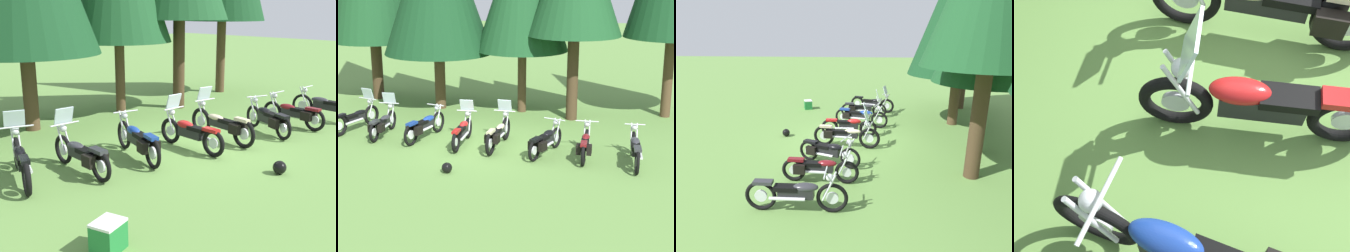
% 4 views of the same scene
% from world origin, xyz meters
% --- Properties ---
extents(ground_plane, '(80.00, 80.00, 0.00)m').
position_xyz_m(ground_plane, '(0.00, 0.00, 0.00)').
color(ground_plane, '#608C42').
extents(motorcycle_0, '(1.00, 2.25, 1.37)m').
position_xyz_m(motorcycle_0, '(-4.64, 0.98, 0.46)').
color(motorcycle_0, black).
rests_on(motorcycle_0, ground_plane).
extents(motorcycle_1, '(0.71, 2.20, 1.35)m').
position_xyz_m(motorcycle_1, '(-3.48, 0.51, 0.45)').
color(motorcycle_1, black).
rests_on(motorcycle_1, ground_plane).
extents(motorcycle_2, '(0.91, 2.32, 1.02)m').
position_xyz_m(motorcycle_2, '(-1.99, 0.41, 0.47)').
color(motorcycle_2, black).
rests_on(motorcycle_2, ground_plane).
extents(motorcycle_3, '(0.67, 2.20, 1.35)m').
position_xyz_m(motorcycle_3, '(-0.60, 0.04, 0.46)').
color(motorcycle_3, black).
rests_on(motorcycle_3, ground_plane).
extents(motorcycle_4, '(0.72, 2.41, 1.39)m').
position_xyz_m(motorcycle_4, '(0.57, -0.03, 0.47)').
color(motorcycle_4, black).
rests_on(motorcycle_4, ground_plane).
extents(motorcycle_5, '(1.02, 2.02, 0.99)m').
position_xyz_m(motorcycle_5, '(2.11, -0.47, 0.45)').
color(motorcycle_5, black).
rests_on(motorcycle_5, ground_plane).
extents(motorcycle_6, '(0.71, 2.14, 0.98)m').
position_xyz_m(motorcycle_6, '(3.31, -0.56, 0.43)').
color(motorcycle_6, black).
rests_on(motorcycle_6, ground_plane).
extents(motorcycle_7, '(0.60, 2.39, 1.02)m').
position_xyz_m(motorcycle_7, '(4.76, -0.82, 0.47)').
color(motorcycle_7, black).
rests_on(motorcycle_7, ground_plane).
extents(dropped_helmet, '(0.30, 0.30, 0.30)m').
position_xyz_m(dropped_helmet, '(-0.40, -2.47, 0.15)').
color(dropped_helmet, black).
rests_on(dropped_helmet, ground_plane).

